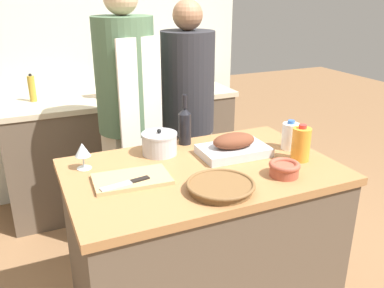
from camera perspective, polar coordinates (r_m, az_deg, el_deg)
kitchen_island at (r=2.19m, az=1.34°, el=-14.55°), size 1.29×0.81×0.94m
back_counter at (r=3.51m, az=-9.70°, el=-0.63°), size 1.89×0.60×0.93m
back_wall at (r=3.64m, az=-11.95°, el=13.18°), size 2.39×0.10×2.55m
roasting_pan at (r=2.10m, az=5.87°, el=-0.39°), size 0.36×0.23×0.12m
wicker_basket at (r=1.74m, az=4.03°, el=-5.92°), size 0.30×0.30×0.04m
cutting_board at (r=1.84m, az=-8.48°, el=-4.86°), size 0.35×0.23×0.02m
stock_pot at (r=2.11m, az=-4.58°, el=0.09°), size 0.19×0.19×0.14m
mixing_bowl at (r=1.91m, az=12.83°, el=-3.37°), size 0.14×0.14×0.07m
juice_jug at (r=2.08m, az=15.04°, el=-0.00°), size 0.09×0.09×0.19m
milk_jug at (r=2.22m, az=13.59°, el=1.11°), size 0.09×0.09×0.16m
wine_bottle_green at (r=2.22m, az=-1.02°, el=2.70°), size 0.07×0.07×0.28m
wine_glass_left at (r=1.98m, az=-15.13°, el=-0.91°), size 0.07×0.07×0.13m
knife_chef at (r=1.78m, az=-9.09°, el=-5.42°), size 0.23×0.07×0.01m
stand_mixer at (r=3.25m, az=-10.64°, el=8.55°), size 0.18×0.14×0.31m
condiment_bottle_tall at (r=3.40m, az=-8.80°, el=8.38°), size 0.07×0.07×0.18m
condiment_bottle_short at (r=3.42m, az=-10.11°, el=8.20°), size 0.05×0.05×0.16m
condiment_bottle_extra at (r=3.34m, az=-21.54°, el=7.25°), size 0.05×0.05×0.21m
person_cook_aproned at (r=2.68m, az=-9.03°, el=4.54°), size 0.38×0.41×1.80m
person_cook_guest at (r=2.83m, az=-0.57°, el=4.30°), size 0.36×0.36×1.68m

